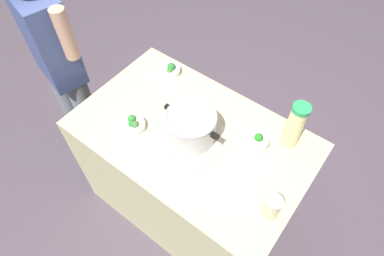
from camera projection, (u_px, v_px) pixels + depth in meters
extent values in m
plane|color=#4A3F4A|center=(192.00, 201.00, 2.48)|extent=(8.00, 8.00, 0.00)
cube|color=#B8B586|center=(192.00, 173.00, 2.12)|extent=(1.28, 0.79, 0.88)
cube|color=beige|center=(191.00, 136.00, 1.75)|extent=(0.32, 0.32, 0.01)
cylinder|color=#B7B7BC|center=(191.00, 127.00, 1.68)|extent=(0.26, 0.26, 0.16)
torus|color=#99999E|center=(191.00, 117.00, 1.62)|extent=(0.26, 0.26, 0.01)
cube|color=black|center=(215.00, 136.00, 1.60)|extent=(0.04, 0.02, 0.02)
cube|color=black|center=(168.00, 108.00, 1.70)|extent=(0.04, 0.02, 0.02)
cylinder|color=#EADE90|center=(294.00, 128.00, 1.63)|extent=(0.08, 0.08, 0.27)
cylinder|color=#25964E|center=(302.00, 109.00, 1.51)|extent=(0.09, 0.09, 0.02)
ellipsoid|color=yellow|center=(292.00, 125.00, 1.62)|extent=(0.04, 0.04, 0.01)
cylinder|color=beige|center=(271.00, 208.00, 1.45)|extent=(0.08, 0.08, 0.14)
cylinder|color=#B2AD99|center=(275.00, 201.00, 1.39)|extent=(0.08, 0.08, 0.01)
cylinder|color=silver|center=(133.00, 126.00, 1.78)|extent=(0.13, 0.13, 0.04)
ellipsoid|color=#3B682E|center=(135.00, 125.00, 1.76)|extent=(0.04, 0.04, 0.05)
ellipsoid|color=#23732A|center=(132.00, 124.00, 1.76)|extent=(0.04, 0.04, 0.05)
ellipsoid|color=#2B7C2C|center=(132.00, 119.00, 1.77)|extent=(0.05, 0.05, 0.05)
cylinder|color=silver|center=(256.00, 143.00, 1.71)|extent=(0.12, 0.12, 0.05)
ellipsoid|color=#21781E|center=(259.00, 138.00, 1.69)|extent=(0.05, 0.05, 0.05)
ellipsoid|color=#326B32|center=(259.00, 138.00, 1.69)|extent=(0.04, 0.04, 0.05)
cylinder|color=silver|center=(169.00, 71.00, 2.03)|extent=(0.13, 0.13, 0.04)
ellipsoid|color=#266E2E|center=(171.00, 67.00, 2.00)|extent=(0.05, 0.05, 0.06)
ellipsoid|color=#366E25|center=(170.00, 71.00, 2.00)|extent=(0.04, 0.04, 0.05)
cylinder|color=slate|center=(90.00, 120.00, 2.42)|extent=(0.14, 0.14, 0.83)
cylinder|color=slate|center=(72.00, 108.00, 2.49)|extent=(0.14, 0.14, 0.83)
cube|color=#3D4C80|center=(48.00, 39.00, 1.90)|extent=(0.38, 0.28, 0.56)
cylinder|color=tan|center=(65.00, 34.00, 1.72)|extent=(0.08, 0.08, 0.30)
cylinder|color=tan|center=(17.00, 6.00, 1.87)|extent=(0.08, 0.08, 0.30)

